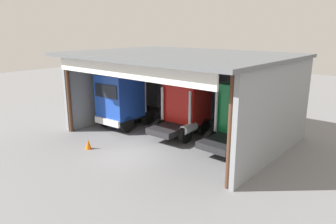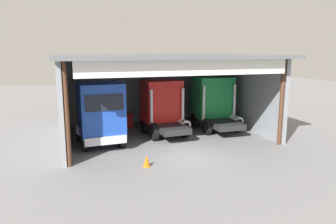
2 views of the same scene
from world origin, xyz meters
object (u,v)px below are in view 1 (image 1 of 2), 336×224
(truck_green_center_bay, at_px, (242,115))
(tool_cart, at_px, (185,114))
(traffic_cone, at_px, (88,144))
(truck_blue_yard_outside, at_px, (122,99))
(oil_drum, at_px, (193,112))
(truck_red_center_right_bay, at_px, (185,106))

(truck_green_center_bay, xyz_separation_m, tool_cart, (-5.87, 2.27, -1.40))
(tool_cart, height_order, traffic_cone, tool_cart)
(truck_blue_yard_outside, height_order, traffic_cone, truck_blue_yard_outside)
(truck_blue_yard_outside, height_order, truck_green_center_bay, truck_blue_yard_outside)
(truck_blue_yard_outside, height_order, oil_drum, truck_blue_yard_outside)
(truck_red_center_right_bay, relative_size, traffic_cone, 7.83)
(oil_drum, height_order, tool_cart, tool_cart)
(traffic_cone, bearing_deg, truck_green_center_bay, 43.07)
(oil_drum, bearing_deg, truck_green_center_bay, -28.55)
(oil_drum, xyz_separation_m, tool_cart, (-0.13, -0.85, 0.04))
(truck_blue_yard_outside, distance_m, tool_cart, 4.96)
(truck_red_center_right_bay, distance_m, truck_green_center_bay, 3.90)
(truck_red_center_right_bay, bearing_deg, oil_drum, 115.73)
(truck_green_center_bay, xyz_separation_m, traffic_cone, (-6.44, -6.02, -1.62))
(truck_green_center_bay, bearing_deg, oil_drum, 153.30)
(tool_cart, bearing_deg, truck_blue_yard_outside, -118.67)
(truck_red_center_right_bay, bearing_deg, truck_blue_yard_outside, -162.15)
(tool_cart, relative_size, traffic_cone, 1.79)
(oil_drum, height_order, traffic_cone, oil_drum)
(truck_green_center_bay, relative_size, oil_drum, 4.94)
(truck_red_center_right_bay, bearing_deg, traffic_cone, -116.78)
(truck_green_center_bay, distance_m, traffic_cone, 8.96)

